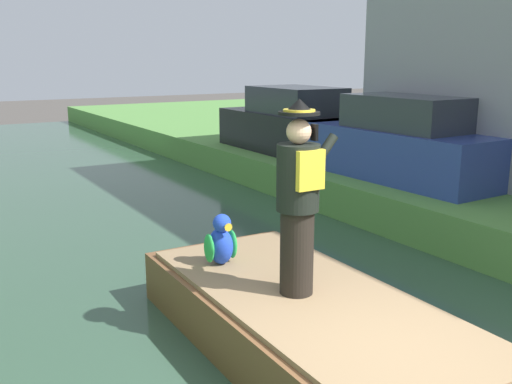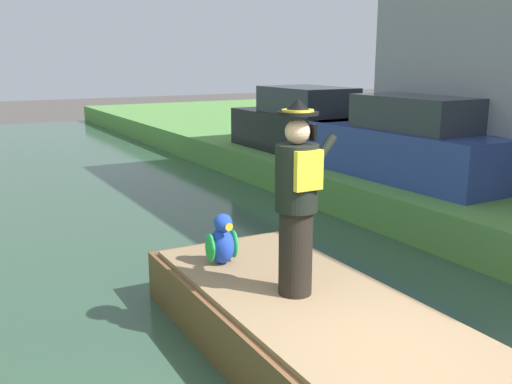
{
  "view_description": "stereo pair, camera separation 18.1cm",
  "coord_description": "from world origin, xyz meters",
  "px_view_note": "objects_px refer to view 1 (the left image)",
  "views": [
    {
      "loc": [
        -3.11,
        -2.86,
        2.92
      ],
      "look_at": [
        -0.2,
        1.94,
        1.61
      ],
      "focal_mm": 40.63,
      "sensor_mm": 36.0,
      "label": 1
    },
    {
      "loc": [
        -2.96,
        -2.95,
        2.92
      ],
      "look_at": [
        -0.2,
        1.94,
        1.61
      ],
      "focal_mm": 40.63,
      "sensor_mm": 36.0,
      "label": 2
    }
  ],
  "objects_px": {
    "boat": "(310,325)",
    "person_pirate": "(298,199)",
    "parked_car_dark": "(292,124)",
    "parrot_plush": "(221,242)",
    "parked_car_blue": "(403,143)"
  },
  "relations": [
    {
      "from": "boat",
      "to": "person_pirate",
      "type": "xyz_separation_m",
      "value": [
        -0.07,
        0.13,
        1.23
      ]
    },
    {
      "from": "person_pirate",
      "to": "parked_car_dark",
      "type": "height_order",
      "value": "person_pirate"
    },
    {
      "from": "person_pirate",
      "to": "parrot_plush",
      "type": "height_order",
      "value": "person_pirate"
    },
    {
      "from": "boat",
      "to": "parked_car_blue",
      "type": "height_order",
      "value": "parked_car_blue"
    },
    {
      "from": "parrot_plush",
      "to": "parked_car_dark",
      "type": "distance_m",
      "value": 7.7
    },
    {
      "from": "person_pirate",
      "to": "parked_car_dark",
      "type": "relative_size",
      "value": 0.46
    },
    {
      "from": "boat",
      "to": "person_pirate",
      "type": "relative_size",
      "value": 2.29
    },
    {
      "from": "boat",
      "to": "parked_car_dark",
      "type": "xyz_separation_m",
      "value": [
        4.67,
        7.06,
        0.98
      ]
    },
    {
      "from": "boat",
      "to": "person_pirate",
      "type": "distance_m",
      "value": 1.24
    },
    {
      "from": "person_pirate",
      "to": "parked_car_blue",
      "type": "distance_m",
      "value": 5.82
    },
    {
      "from": "boat",
      "to": "parked_car_dark",
      "type": "distance_m",
      "value": 8.52
    },
    {
      "from": "parked_car_blue",
      "to": "parked_car_dark",
      "type": "relative_size",
      "value": 1.01
    },
    {
      "from": "parked_car_blue",
      "to": "parked_car_dark",
      "type": "xyz_separation_m",
      "value": [
        0.0,
        3.57,
        0.0
      ]
    },
    {
      "from": "parrot_plush",
      "to": "parked_car_blue",
      "type": "height_order",
      "value": "parked_car_blue"
    },
    {
      "from": "boat",
      "to": "parrot_plush",
      "type": "distance_m",
      "value": 1.37
    }
  ]
}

